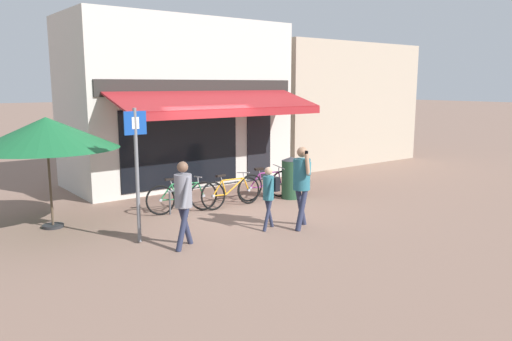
% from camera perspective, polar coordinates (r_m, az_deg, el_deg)
% --- Properties ---
extents(ground_plane, '(160.00, 160.00, 0.00)m').
position_cam_1_polar(ground_plane, '(12.23, -2.41, -4.44)').
color(ground_plane, '#846656').
extents(shop_front, '(6.67, 4.68, 4.92)m').
position_cam_1_polar(shop_front, '(15.76, -8.88, 7.69)').
color(shop_front, beige).
rests_on(shop_front, ground_plane).
extents(neighbour_building, '(6.60, 4.00, 4.53)m').
position_cam_1_polar(neighbour_building, '(20.33, 7.72, 7.63)').
color(neighbour_building, tan).
rests_on(neighbour_building, ground_plane).
extents(bike_rack_rail, '(3.05, 0.04, 0.57)m').
position_cam_1_polar(bike_rack_rail, '(12.53, -3.85, -1.92)').
color(bike_rack_rail, '#47494F').
rests_on(bike_rack_rail, ground_plane).
extents(bicycle_green, '(1.76, 0.51, 0.86)m').
position_cam_1_polar(bicycle_green, '(11.98, -8.44, -2.99)').
color(bicycle_green, black).
rests_on(bicycle_green, ground_plane).
extents(bicycle_orange, '(1.77, 0.52, 0.86)m').
position_cam_1_polar(bicycle_orange, '(12.42, -2.87, -2.46)').
color(bicycle_orange, black).
rests_on(bicycle_orange, ground_plane).
extents(bicycle_purple, '(1.72, 0.52, 0.89)m').
position_cam_1_polar(bicycle_purple, '(13.18, 1.12, -1.65)').
color(bicycle_purple, black).
rests_on(bicycle_purple, ground_plane).
extents(pedestrian_adult, '(0.57, 0.65, 1.75)m').
position_cam_1_polar(pedestrian_adult, '(10.49, 5.25, -0.88)').
color(pedestrian_adult, '#282D47').
rests_on(pedestrian_adult, ground_plane).
extents(pedestrian_child, '(0.48, 0.40, 1.34)m').
position_cam_1_polar(pedestrian_child, '(10.41, 1.55, -2.19)').
color(pedestrian_child, '#282D47').
rests_on(pedestrian_child, ground_plane).
extents(pedestrian_second_adult, '(0.53, 0.60, 1.64)m').
position_cam_1_polar(pedestrian_second_adult, '(9.28, -8.31, -2.81)').
color(pedestrian_second_adult, '#282D47').
rests_on(pedestrian_second_adult, ground_plane).
extents(litter_bin, '(0.50, 0.50, 1.12)m').
position_cam_1_polar(litter_bin, '(13.31, 4.00, -0.81)').
color(litter_bin, '#23472D').
rests_on(litter_bin, ground_plane).
extents(parking_sign, '(0.44, 0.07, 2.58)m').
position_cam_1_polar(parking_sign, '(9.67, -13.49, 1.00)').
color(parking_sign, slate).
rests_on(parking_sign, ground_plane).
extents(cafe_parasol, '(2.93, 2.93, 2.35)m').
position_cam_1_polar(cafe_parasol, '(11.19, -22.83, 3.95)').
color(cafe_parasol, '#4C3D2D').
rests_on(cafe_parasol, ground_plane).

